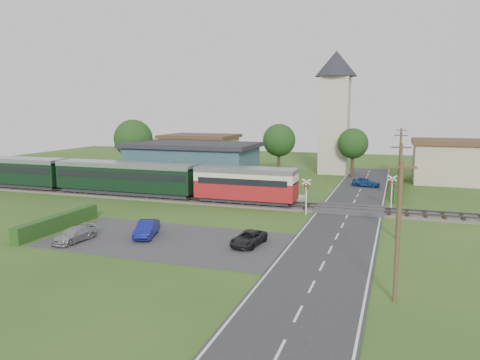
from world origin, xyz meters
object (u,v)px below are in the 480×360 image
(car_park_blue, at_px, (147,229))
(car_park_silver, at_px, (74,234))
(crossing_signal_near, at_px, (306,191))
(car_on_road, at_px, (366,182))
(equipment_hut, at_px, (109,175))
(house_west, at_px, (200,152))
(pedestrian_near, at_px, (234,186))
(car_park_dark, at_px, (248,238))
(pedestrian_far, at_px, (117,180))
(crossing_signal_far, at_px, (392,187))
(church_tower, at_px, (335,103))
(house_east, at_px, (447,161))
(train, at_px, (101,175))
(station_building, at_px, (192,164))

(car_park_blue, xyz_separation_m, car_park_silver, (-4.21, -2.80, -0.08))
(crossing_signal_near, relative_size, car_on_road, 0.99)
(equipment_hut, bearing_deg, car_park_silver, -61.94)
(house_west, bearing_deg, pedestrian_near, -57.89)
(car_park_blue, xyz_separation_m, pedestrian_near, (1.13, 16.24, 0.67))
(car_park_dark, bearing_deg, pedestrian_far, 149.34)
(car_on_road, relative_size, car_park_silver, 0.94)
(crossing_signal_far, distance_m, car_park_dark, 18.28)
(church_tower, bearing_deg, car_park_blue, -101.80)
(church_tower, distance_m, crossing_signal_near, 29.57)
(house_east, bearing_deg, car_park_silver, -125.54)
(house_east, distance_m, pedestrian_near, 29.53)
(crossing_signal_far, bearing_deg, equipment_hut, 178.54)
(crossing_signal_near, bearing_deg, pedestrian_near, 149.97)
(car_on_road, bearing_deg, pedestrian_near, 142.96)
(car_park_blue, bearing_deg, church_tower, 61.85)
(pedestrian_far, bearing_deg, crossing_signal_far, -88.93)
(crossing_signal_near, bearing_deg, car_park_dark, -99.82)
(car_on_road, height_order, pedestrian_far, pedestrian_far)
(train, distance_m, house_east, 42.92)
(car_park_silver, bearing_deg, house_west, 107.32)
(pedestrian_far, bearing_deg, car_park_silver, -152.49)
(train, xyz_separation_m, pedestrian_near, (14.69, 2.54, -0.84))
(crossing_signal_far, bearing_deg, pedestrian_near, 179.45)
(equipment_hut, distance_m, car_park_blue, 22.43)
(station_building, bearing_deg, car_park_blue, -73.54)
(station_building, xyz_separation_m, church_tower, (15.00, 17.01, 7.53))
(house_east, xyz_separation_m, pedestrian_far, (-36.76, -19.14, -1.55))
(house_west, bearing_deg, car_park_blue, -72.31)
(church_tower, distance_m, car_park_blue, 41.67)
(pedestrian_near, relative_size, pedestrian_far, 1.11)
(crossing_signal_near, distance_m, car_park_silver, 19.86)
(station_building, bearing_deg, church_tower, 48.59)
(train, bearing_deg, house_west, 85.39)
(house_west, xyz_separation_m, car_on_road, (25.46, -8.19, -2.18))
(station_building, xyz_separation_m, pedestrian_far, (-6.76, -6.13, -1.45))
(house_east, height_order, crossing_signal_near, house_east)
(station_building, height_order, pedestrian_far, station_building)
(church_tower, bearing_deg, equipment_hut, -135.25)
(crossing_signal_near, xyz_separation_m, car_on_road, (4.06, 17.21, -1.53))
(station_building, distance_m, crossing_signal_near, 19.98)
(crossing_signal_far, relative_size, pedestrian_far, 2.05)
(house_east, distance_m, car_park_silver, 47.36)
(station_building, distance_m, car_park_dark, 26.75)
(equipment_hut, height_order, car_park_blue, equipment_hut)
(train, relative_size, car_park_blue, 12.07)
(church_tower, xyz_separation_m, car_park_silver, (-12.50, -42.50, -9.64))
(crossing_signal_near, xyz_separation_m, car_park_dark, (-1.90, -10.97, -1.57))
(equipment_hut, xyz_separation_m, crossing_signal_near, (24.40, -5.61, 0.39))
(house_west, height_order, pedestrian_far, house_west)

